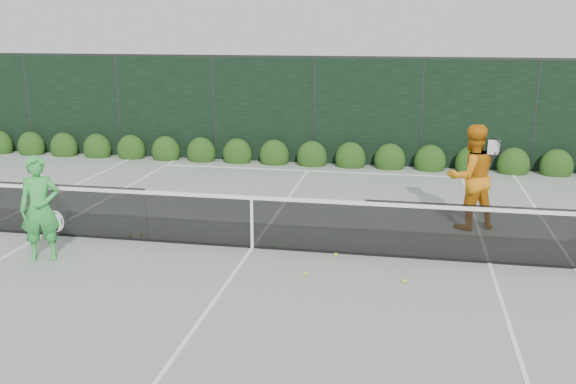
# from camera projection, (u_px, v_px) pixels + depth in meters

# --- Properties ---
(ground) EXTENTS (80.00, 80.00, 0.00)m
(ground) POSITION_uv_depth(u_px,v_px,m) (252.00, 248.00, 11.55)
(ground) COLOR gray
(ground) RESTS_ON ground
(tennis_net) EXTENTS (12.90, 0.10, 1.07)m
(tennis_net) POSITION_uv_depth(u_px,v_px,m) (251.00, 220.00, 11.42)
(tennis_net) COLOR black
(tennis_net) RESTS_ON ground
(player_woman) EXTENTS (0.77, 0.66, 1.80)m
(player_woman) POSITION_uv_depth(u_px,v_px,m) (40.00, 209.00, 10.81)
(player_woman) COLOR green
(player_woman) RESTS_ON ground
(player_man) EXTENTS (1.23, 1.12, 2.06)m
(player_man) POSITION_uv_depth(u_px,v_px,m) (471.00, 177.00, 12.47)
(player_man) COLOR orange
(player_man) RESTS_ON ground
(court_lines) EXTENTS (11.03, 23.83, 0.01)m
(court_lines) POSITION_uv_depth(u_px,v_px,m) (252.00, 248.00, 11.55)
(court_lines) COLOR white
(court_lines) RESTS_ON ground
(windscreen_fence) EXTENTS (32.00, 21.07, 3.06)m
(windscreen_fence) POSITION_uv_depth(u_px,v_px,m) (203.00, 209.00, 8.59)
(windscreen_fence) COLOR black
(windscreen_fence) RESTS_ON ground
(hedge_row) EXTENTS (31.66, 0.65, 0.94)m
(hedge_row) POSITION_uv_depth(u_px,v_px,m) (312.00, 157.00, 18.29)
(hedge_row) COLOR #18390F
(hedge_row) RESTS_ON ground
(tennis_balls) EXTENTS (5.18, 1.45, 0.07)m
(tennis_balls) POSITION_uv_depth(u_px,v_px,m) (258.00, 253.00, 11.20)
(tennis_balls) COLOR #ACDA30
(tennis_balls) RESTS_ON ground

